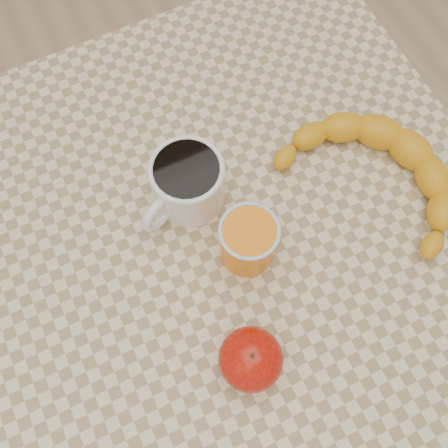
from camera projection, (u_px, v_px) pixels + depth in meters
name	position (u px, v px, depth m)	size (l,w,h in m)	color
ground	(224.00, 321.00, 1.41)	(3.00, 3.00, 0.00)	tan
table	(224.00, 248.00, 0.79)	(0.80, 0.80, 0.75)	beige
coffee_mug	(187.00, 183.00, 0.68)	(0.15, 0.13, 0.09)	white
orange_juice_glass	(248.00, 241.00, 0.65)	(0.08, 0.08, 0.09)	orange
apple	(251.00, 359.00, 0.61)	(0.08, 0.08, 0.07)	#8F0804
banana	(378.00, 176.00, 0.71)	(0.31, 0.37, 0.05)	orange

